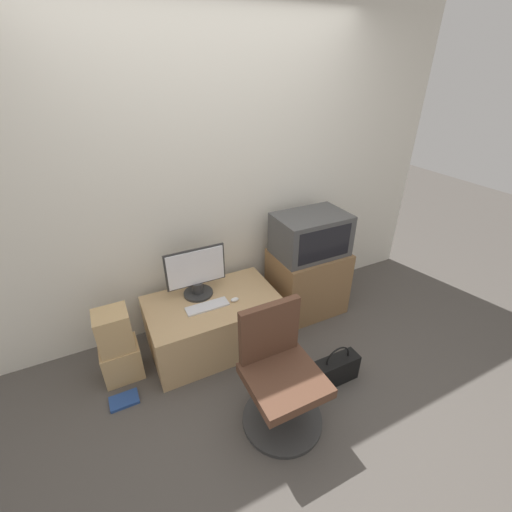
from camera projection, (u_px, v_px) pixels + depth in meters
ground_plane at (293, 415)px, 2.35m from camera, size 12.00×12.00×0.00m
wall_back at (214, 179)px, 2.74m from camera, size 4.40×0.05×2.60m
desk at (214, 322)px, 2.85m from camera, size 1.05×0.64×0.45m
side_stand at (307, 281)px, 3.24m from camera, size 0.65×0.49×0.62m
main_monitor at (196, 273)px, 2.73m from camera, size 0.49×0.24×0.42m
keyboard at (207, 306)px, 2.67m from camera, size 0.34×0.11×0.01m
mouse at (235, 300)px, 2.73m from camera, size 0.07×0.04×0.03m
crt_tv at (311, 235)px, 2.98m from camera, size 0.63×0.42×0.37m
office_chair at (280, 378)px, 2.19m from camera, size 0.54×0.54×0.84m
cardboard_box_lower at (122, 361)px, 2.60m from camera, size 0.28×0.24×0.28m
cardboard_box_upper at (114, 331)px, 2.45m from camera, size 0.24×0.22×0.32m
handbag at (336, 369)px, 2.56m from camera, size 0.35×0.12×0.33m
book at (124, 400)px, 2.44m from camera, size 0.20×0.13×0.02m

